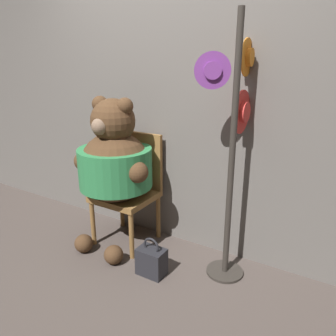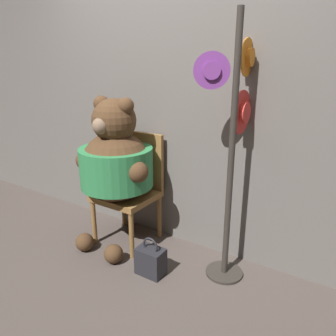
% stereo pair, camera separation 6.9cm
% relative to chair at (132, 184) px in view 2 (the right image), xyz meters
% --- Properties ---
extents(ground_plane, '(14.00, 14.00, 0.00)m').
position_rel_chair_xyz_m(ground_plane, '(0.32, -0.44, -0.51)').
color(ground_plane, '#4C423D').
extents(wall_back, '(8.00, 0.10, 2.66)m').
position_rel_chair_xyz_m(wall_back, '(0.32, 0.24, 0.82)').
color(wall_back, '#66605B').
rests_on(wall_back, ground_plane).
extents(chair, '(0.48, 0.46, 0.96)m').
position_rel_chair_xyz_m(chair, '(0.00, 0.00, 0.00)').
color(chair, olive).
rests_on(chair, ground_plane).
extents(teddy_bear, '(0.73, 0.65, 1.29)m').
position_rel_chair_xyz_m(teddy_bear, '(-0.03, -0.16, 0.24)').
color(teddy_bear, '#4C331E').
rests_on(teddy_bear, ground_plane).
extents(hat_display_rack, '(0.38, 0.45, 1.86)m').
position_rel_chair_xyz_m(hat_display_rack, '(0.92, -0.02, 0.53)').
color(hat_display_rack, '#332D28').
rests_on(hat_display_rack, ground_plane).
extents(handbag_on_ground, '(0.21, 0.14, 0.31)m').
position_rel_chair_xyz_m(handbag_on_ground, '(0.47, -0.38, -0.40)').
color(handbag_on_ground, '#232328').
rests_on(handbag_on_ground, ground_plane).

